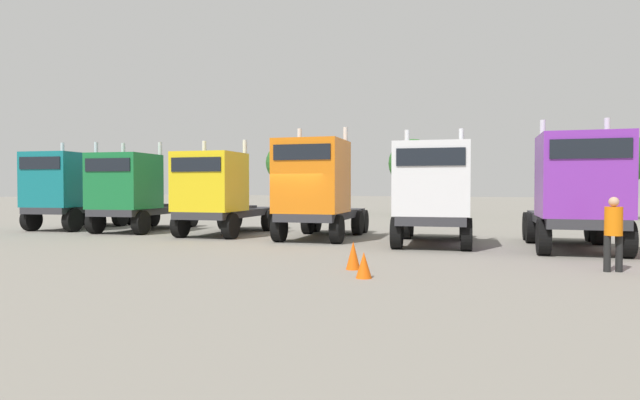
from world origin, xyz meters
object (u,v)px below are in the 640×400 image
at_px(traffic_cone_mid, 353,255).
at_px(semi_truck_yellow, 219,193).
at_px(semi_truck_white, 433,192).
at_px(semi_truck_purple, 578,191).
at_px(semi_truck_green, 132,191).
at_px(traffic_cone_near, 364,265).
at_px(semi_truck_orange, 316,188).
at_px(semi_truck_teal, 69,190).
at_px(visitor_in_hivis, 613,228).

bearing_deg(traffic_cone_mid, semi_truck_yellow, 143.75).
xyz_separation_m(semi_truck_white, semi_truck_purple, (4.48, 0.21, 0.05)).
relative_size(semi_truck_green, semi_truck_purple, 0.99).
distance_m(semi_truck_white, traffic_cone_near, 7.25).
bearing_deg(semi_truck_purple, semi_truck_orange, -99.23).
xyz_separation_m(semi_truck_teal, semi_truck_purple, (21.92, 0.37, -0.02)).
xyz_separation_m(semi_truck_teal, semi_truck_white, (17.44, 0.16, -0.07)).
xyz_separation_m(semi_truck_green, visitor_in_hivis, (18.77, -3.74, -0.79)).
height_order(semi_truck_orange, semi_truck_purple, semi_truck_orange).
bearing_deg(semi_truck_white, semi_truck_orange, -104.13).
relative_size(semi_truck_orange, traffic_cone_near, 10.65).
xyz_separation_m(semi_truck_orange, visitor_in_hivis, (9.75, -4.01, -0.94)).
relative_size(semi_truck_teal, traffic_cone_near, 10.94).
height_order(semi_truck_teal, traffic_cone_near, semi_truck_teal).
distance_m(semi_truck_orange, visitor_in_hivis, 10.59).
relative_size(visitor_in_hivis, traffic_cone_mid, 2.59).
bearing_deg(semi_truck_yellow, visitor_in_hivis, 65.63).
distance_m(semi_truck_yellow, traffic_cone_mid, 10.56).
bearing_deg(semi_truck_white, semi_truck_yellow, -101.88).
bearing_deg(semi_truck_teal, traffic_cone_near, 56.67).
bearing_deg(semi_truck_purple, traffic_cone_mid, -47.81).
distance_m(semi_truck_orange, semi_truck_white, 4.56).
relative_size(semi_truck_teal, semi_truck_yellow, 0.96).
distance_m(semi_truck_teal, semi_truck_yellow, 8.45).
xyz_separation_m(semi_truck_orange, semi_truck_purple, (9.03, -0.06, -0.09)).
height_order(semi_truck_yellow, semi_truck_purple, semi_truck_purple).
bearing_deg(semi_truck_teal, semi_truck_white, 78.72).
xyz_separation_m(semi_truck_white, traffic_cone_mid, (-0.55, -6.01, -1.50)).
relative_size(visitor_in_hivis, traffic_cone_near, 3.07).
xyz_separation_m(semi_truck_yellow, traffic_cone_mid, (8.44, -6.19, -1.42)).
height_order(semi_truck_purple, traffic_cone_near, semi_truck_purple).
bearing_deg(semi_truck_teal, visitor_in_hivis, 69.19).
relative_size(semi_truck_white, traffic_cone_mid, 8.98).
distance_m(semi_truck_orange, semi_truck_purple, 9.03).
height_order(semi_truck_yellow, semi_truck_orange, semi_truck_orange).
relative_size(semi_truck_teal, semi_truck_green, 1.02).
distance_m(semi_truck_purple, visitor_in_hivis, 4.11).
bearing_deg(semi_truck_teal, semi_truck_purple, 79.15).
bearing_deg(visitor_in_hivis, semi_truck_yellow, -128.58).
height_order(semi_truck_purple, traffic_cone_mid, semi_truck_purple).
distance_m(semi_truck_teal, visitor_in_hivis, 22.94).
relative_size(traffic_cone_near, traffic_cone_mid, 0.84).
bearing_deg(traffic_cone_near, semi_truck_orange, 122.42).
relative_size(semi_truck_yellow, traffic_cone_mid, 9.59).
bearing_deg(semi_truck_teal, semi_truck_orange, 80.09).
xyz_separation_m(semi_truck_white, visitor_in_hivis, (5.20, -3.74, -0.80)).
height_order(semi_truck_white, semi_truck_purple, semi_truck_purple).
xyz_separation_m(semi_truck_green, semi_truck_white, (13.57, 0.00, 0.01)).
height_order(semi_truck_green, semi_truck_orange, semi_truck_orange).
xyz_separation_m(semi_truck_white, traffic_cone_near, (0.12, -7.08, -1.55)).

